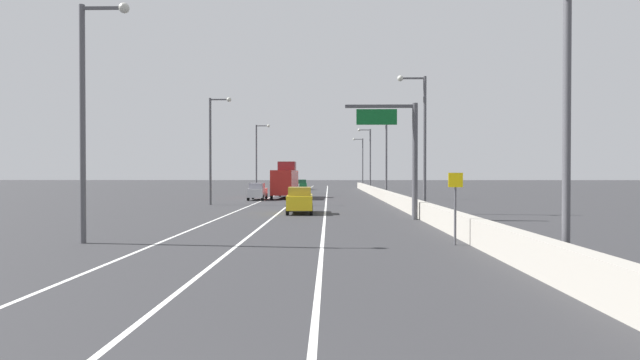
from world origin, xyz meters
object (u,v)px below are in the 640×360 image
car_silver_3 (257,192)px  lamp_post_left_far (258,154)px  lamp_post_left_mid (213,143)px  car_yellow_1 (300,200)px  lamp_post_right_third (384,149)px  lamp_post_right_fourth (369,156)px  lamp_post_right_near (558,78)px  car_green_2 (302,185)px  box_truck (285,181)px  speed_advisory_sign (455,203)px  car_white_0 (293,186)px  lamp_post_left_near (88,106)px  overhead_sign_gantry (403,146)px  lamp_post_right_fifth (361,159)px  lamp_post_right_second (421,134)px

car_silver_3 → lamp_post_left_far: bearing=97.7°
lamp_post_left_mid → car_yellow_1: bearing=-49.1°
lamp_post_right_third → lamp_post_right_fourth: bearing=90.2°
lamp_post_left_far → car_yellow_1: size_ratio=2.21×
lamp_post_right_near → car_green_2: bearing=98.6°
lamp_post_left_far → box_truck: lamp_post_left_far is taller
lamp_post_left_mid → car_yellow_1: (8.83, -10.21, -4.86)m
speed_advisory_sign → car_silver_3: (-13.25, 35.53, -0.82)m
lamp_post_right_near → car_yellow_1: lamp_post_right_near is taller
car_green_2 → car_silver_3: car_silver_3 is taller
speed_advisory_sign → car_green_2: size_ratio=0.67×
lamp_post_left_far → car_green_2: bearing=74.3°
lamp_post_right_near → lamp_post_left_mid: same height
lamp_post_right_third → car_yellow_1: (-8.63, -21.83, -4.86)m
car_white_0 → car_yellow_1: car_yellow_1 is taller
car_white_0 → box_truck: bearing=-89.0°
lamp_post_right_fourth → lamp_post_left_near: same height
lamp_post_right_near → lamp_post_right_third: (-0.39, 44.07, 0.00)m
overhead_sign_gantry → lamp_post_left_mid: size_ratio=0.74×
lamp_post_right_near → lamp_post_right_fifth: bearing=90.1°
car_silver_3 → overhead_sign_gantry: bearing=-61.8°
lamp_post_left_far → car_green_2: 20.60m
speed_advisory_sign → car_yellow_1: size_ratio=0.65×
speed_advisory_sign → lamp_post_right_fifth: (1.42, 82.39, 4.08)m
car_yellow_1 → lamp_post_right_second: bearing=-1.3°
overhead_sign_gantry → car_green_2: size_ratio=1.67×
lamp_post_right_second → car_yellow_1: (-8.95, 0.20, -4.86)m
car_white_0 → speed_advisory_sign: bearing=-79.4°
lamp_post_right_near → lamp_post_left_near: 18.09m
lamp_post_left_far → car_white_0: lamp_post_left_far is taller
lamp_post_right_fifth → lamp_post_left_mid: 58.42m
speed_advisory_sign → lamp_post_right_fifth: size_ratio=0.29×
lamp_post_right_fifth → lamp_post_left_near: size_ratio=1.00×
car_white_0 → lamp_post_right_near: bearing=-79.0°
lamp_post_right_near → car_silver_3: bearing=109.8°
overhead_sign_gantry → lamp_post_right_second: size_ratio=0.74×
lamp_post_right_near → lamp_post_right_fifth: size_ratio=1.00×
overhead_sign_gantry → car_yellow_1: bearing=145.0°
overhead_sign_gantry → box_truck: bearing=109.6°
overhead_sign_gantry → lamp_post_right_third: lamp_post_right_third is taller
lamp_post_right_third → lamp_post_left_far: size_ratio=1.00×
lamp_post_right_third → lamp_post_left_far: (-16.88, 14.81, 0.00)m
lamp_post_right_near → lamp_post_left_far: bearing=106.3°
lamp_post_right_second → lamp_post_left_mid: bearing=149.7°
lamp_post_right_fifth → car_green_2: lamp_post_right_fifth is taller
lamp_post_left_near → car_green_2: (5.22, 72.14, -4.92)m
overhead_sign_gantry → lamp_post_right_third: (1.68, 26.70, 1.11)m
lamp_post_right_near → box_truck: lamp_post_right_near is taller
lamp_post_right_third → box_truck: lamp_post_right_third is taller
lamp_post_right_third → car_yellow_1: size_ratio=2.21×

